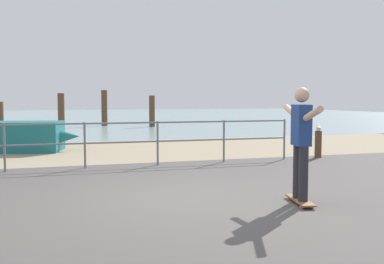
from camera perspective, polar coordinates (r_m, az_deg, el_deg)
ground_plane at (r=6.09m, az=1.38°, el=-10.65°), size 24.00×10.00×0.04m
beach_strip at (r=13.79m, az=-9.36°, el=-2.35°), size 24.00×6.00×0.04m
sea_surface at (r=41.64m, az=-14.73°, el=1.92°), size 72.00×50.00×0.04m
railing_fence at (r=10.21m, az=-18.24°, el=-0.84°), size 11.72×0.05×1.05m
skateboard at (r=6.85m, az=13.64°, el=-8.49°), size 0.36×0.82×0.08m
skateboarder at (r=6.71m, az=13.78°, el=-0.55°), size 0.38×1.43×1.65m
bollard_short at (r=12.27m, az=15.83°, el=-1.56°), size 0.18×0.18×0.72m
seagull at (r=12.25m, az=15.87°, el=0.49°), size 0.29×0.44×0.18m
groyne_post_1 at (r=19.58m, az=-23.30°, el=1.44°), size 0.25×0.25×1.47m
groyne_post_2 at (r=24.83m, az=-16.39°, el=2.61°), size 0.35×0.35×1.89m
groyne_post_3 at (r=26.55m, az=-11.14°, el=3.02°), size 0.35×0.35×2.10m
groyne_post_4 at (r=25.19m, az=-5.14°, el=2.66°), size 0.32×0.32×1.77m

